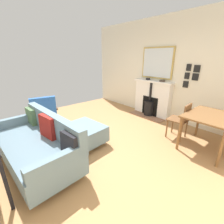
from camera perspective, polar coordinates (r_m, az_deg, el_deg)
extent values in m
cube|color=#A87A4C|center=(3.41, -10.49, -11.90)|extent=(5.49, 5.59, 0.01)
cube|color=silver|center=(4.89, 18.04, 14.64)|extent=(0.12, 5.59, 2.81)
cube|color=#93664C|center=(4.93, 12.38, -1.52)|extent=(0.31, 1.12, 0.03)
cube|color=white|center=(4.97, 14.61, 4.63)|extent=(0.21, 1.18, 1.04)
cube|color=black|center=(4.96, 13.86, 2.23)|extent=(0.06, 0.54, 0.57)
cylinder|color=black|center=(4.95, 13.53, 1.35)|extent=(0.30, 0.30, 0.43)
cylinder|color=black|center=(4.89, 13.74, 3.86)|extent=(0.31, 0.31, 0.02)
cylinder|color=black|center=(4.82, 14.02, 7.16)|extent=(0.07, 0.07, 0.56)
cube|color=white|center=(4.84, 15.00, 10.80)|extent=(0.26, 1.26, 0.05)
cube|color=tan|center=(4.88, 16.29, 16.95)|extent=(0.04, 1.01, 0.88)
cube|color=silver|center=(4.86, 16.15, 16.95)|extent=(0.01, 0.93, 0.80)
cylinder|color=black|center=(4.96, 13.07, 11.75)|extent=(0.13, 0.13, 0.05)
torus|color=black|center=(4.96, 13.09, 11.99)|extent=(0.13, 0.13, 0.01)
cylinder|color=#47382D|center=(4.69, 17.97, 10.80)|extent=(0.15, 0.15, 0.04)
torus|color=#47382D|center=(4.69, 17.99, 10.99)|extent=(0.15, 0.15, 0.01)
cylinder|color=#B2B2B7|center=(3.81, -35.28, -11.03)|extent=(0.04, 0.04, 0.10)
cylinder|color=#B2B2B7|center=(2.46, -26.91, -27.21)|extent=(0.04, 0.04, 0.10)
cylinder|color=#B2B2B7|center=(3.93, -25.53, -8.26)|extent=(0.04, 0.04, 0.10)
cylinder|color=#B2B2B7|center=(2.64, -11.89, -21.33)|extent=(0.04, 0.04, 0.10)
cube|color=slate|center=(3.04, -26.64, -12.22)|extent=(0.99, 2.00, 0.33)
cube|color=slate|center=(2.99, -21.11, -4.10)|extent=(0.27, 1.95, 0.40)
cube|color=slate|center=(3.75, -31.89, -2.88)|extent=(0.82, 0.18, 0.18)
cube|color=slate|center=(2.17, -19.30, -16.75)|extent=(0.82, 0.18, 0.18)
cube|color=#4C6B47|center=(3.65, -27.49, -1.47)|extent=(0.14, 0.36, 0.35)
cube|color=maroon|center=(2.92, -22.52, -5.14)|extent=(0.19, 0.42, 0.41)
cube|color=black|center=(2.35, -15.20, -11.45)|extent=(0.18, 0.35, 0.35)
cylinder|color=#B2B2B7|center=(3.56, -16.47, -10.07)|extent=(0.03, 0.03, 0.09)
cylinder|color=#B2B2B7|center=(3.08, -9.99, -14.56)|extent=(0.03, 0.03, 0.09)
cylinder|color=#B2B2B7|center=(3.81, -9.63, -7.43)|extent=(0.03, 0.03, 0.09)
cylinder|color=#B2B2B7|center=(3.37, -2.71, -11.04)|extent=(0.03, 0.03, 0.09)
cube|color=slate|center=(3.34, -10.00, -7.53)|extent=(0.74, 0.88, 0.33)
cube|color=#4C3321|center=(4.87, -20.93, -0.68)|extent=(0.05, 0.05, 0.35)
cube|color=#4C3321|center=(4.84, -26.87, -1.67)|extent=(0.05, 0.05, 0.35)
cube|color=#4C3321|center=(4.42, -19.99, -2.59)|extent=(0.05, 0.05, 0.35)
cube|color=#4C3321|center=(4.39, -26.53, -3.69)|extent=(0.05, 0.05, 0.35)
cube|color=#2D60B2|center=(4.56, -23.91, 0.14)|extent=(0.71, 0.68, 0.08)
cube|color=#2D60B2|center=(4.25, -24.02, 2.30)|extent=(0.61, 0.25, 0.42)
cube|color=#4C3321|center=(4.56, -20.11, 1.86)|extent=(0.15, 0.53, 0.04)
cube|color=#4C3321|center=(4.53, -28.07, 0.56)|extent=(0.15, 0.53, 0.04)
cube|color=black|center=(2.32, -34.38, -21.28)|extent=(0.04, 0.04, 0.75)
cylinder|color=brown|center=(4.10, 29.14, -3.11)|extent=(0.05, 0.05, 0.69)
cylinder|color=brown|center=(3.32, 23.49, -7.35)|extent=(0.05, 0.05, 0.69)
cylinder|color=brown|center=(3.14, 35.20, -11.12)|extent=(0.05, 0.05, 0.69)
cube|color=brown|center=(3.48, 32.81, -1.21)|extent=(1.01, 0.81, 0.03)
cylinder|color=brown|center=(4.04, 21.42, -4.25)|extent=(0.03, 0.03, 0.43)
cylinder|color=brown|center=(3.76, 19.51, -5.77)|extent=(0.03, 0.03, 0.43)
cylinder|color=brown|center=(3.95, 25.68, -5.44)|extent=(0.03, 0.03, 0.43)
cylinder|color=brown|center=(3.67, 24.05, -7.10)|extent=(0.03, 0.03, 0.43)
cube|color=brown|center=(3.76, 23.12, -2.51)|extent=(0.44, 0.44, 0.02)
cube|color=brown|center=(3.65, 26.00, -0.29)|extent=(0.36, 0.07, 0.37)
cube|color=black|center=(4.46, 26.42, 14.49)|extent=(0.02, 0.11, 0.17)
cube|color=black|center=(4.38, 28.83, 13.81)|extent=(0.02, 0.14, 0.17)
cube|color=black|center=(4.48, 25.90, 11.90)|extent=(0.02, 0.12, 0.16)
cube|color=black|center=(4.40, 28.33, 11.31)|extent=(0.02, 0.15, 0.17)
cube|color=black|center=(4.50, 25.48, 9.20)|extent=(0.02, 0.14, 0.17)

